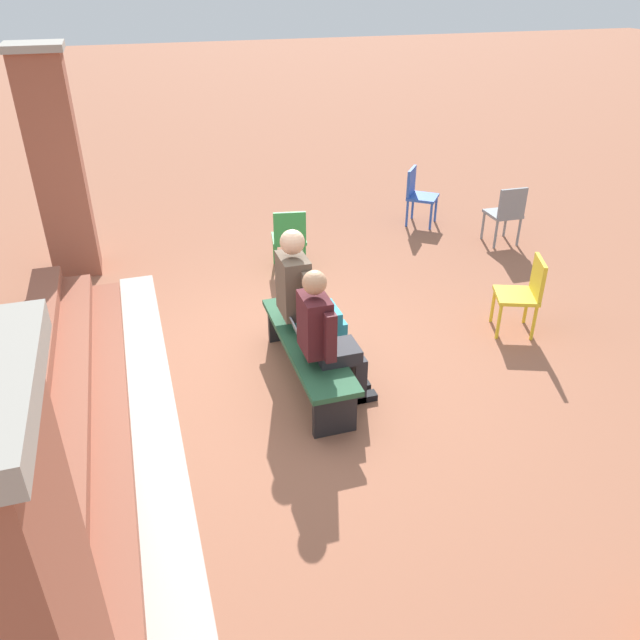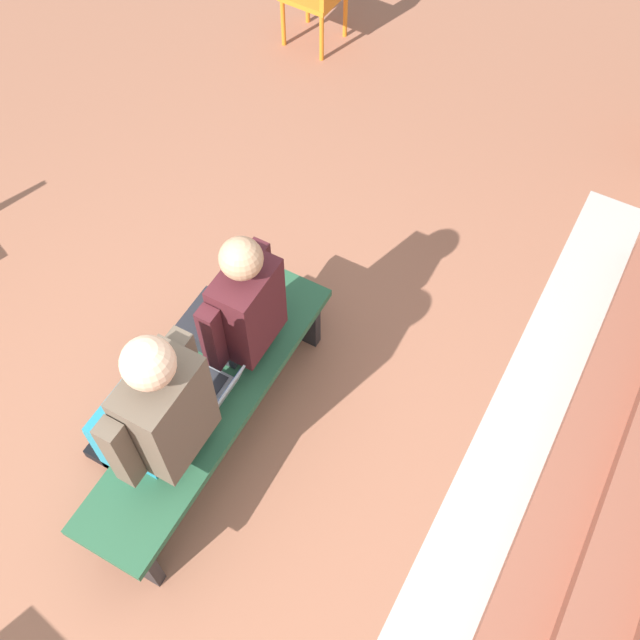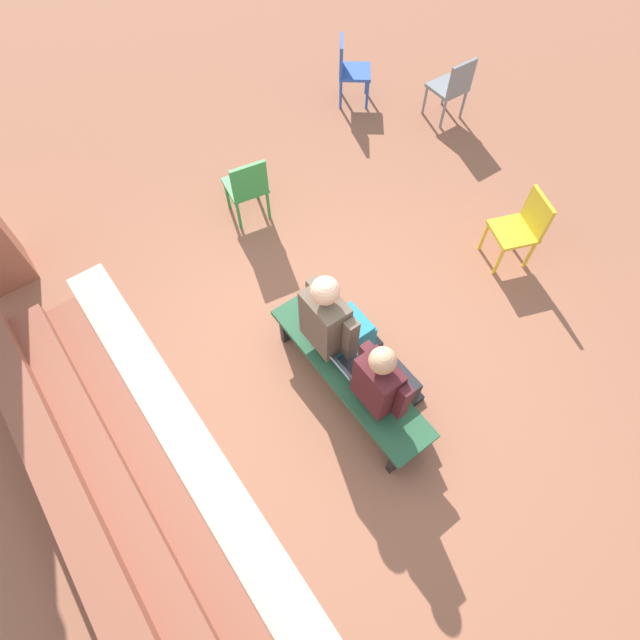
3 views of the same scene
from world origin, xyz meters
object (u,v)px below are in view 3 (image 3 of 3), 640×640
at_px(person_student, 386,383).
at_px(plastic_chair_by_pillar, 247,186).
at_px(plastic_chair_far_left, 453,86).
at_px(bench, 349,374).
at_px(plastic_chair_near_bench_right, 349,67).
at_px(person_adult, 335,322).
at_px(laptop, 348,367).
at_px(plastic_chair_foreground, 522,226).

distance_m(person_student, plastic_chair_by_pillar, 2.80).
xyz_separation_m(plastic_chair_by_pillar, plastic_chair_far_left, (-0.02, -3.10, 0.00)).
distance_m(bench, person_student, 0.51).
height_order(person_student, plastic_chair_near_bench_right, person_student).
height_order(person_student, person_adult, person_adult).
distance_m(plastic_chair_far_left, plastic_chair_near_bench_right, 1.38).
xyz_separation_m(laptop, plastic_chair_near_bench_right, (3.49, -2.76, -0.02)).
height_order(plastic_chair_by_pillar, plastic_chair_far_left, same).
bearing_deg(plastic_chair_by_pillar, plastic_chair_far_left, -90.35).
bearing_deg(plastic_chair_by_pillar, person_student, 171.70).
distance_m(laptop, plastic_chair_near_bench_right, 4.46).
distance_m(plastic_chair_foreground, plastic_chair_near_bench_right, 3.30).
relative_size(bench, person_student, 1.36).
bearing_deg(person_adult, plastic_chair_near_bench_right, -40.05).
xyz_separation_m(bench, plastic_chair_by_pillar, (2.40, -0.47, 0.13)).
xyz_separation_m(plastic_chair_by_pillar, plastic_chair_near_bench_right, (1.09, -2.28, 0.00)).
xyz_separation_m(person_adult, plastic_chair_near_bench_right, (3.19, -2.68, -0.27)).
height_order(plastic_chair_by_pillar, plastic_chair_foreground, same).
bearing_deg(person_student, bench, 10.28).
relative_size(person_student, plastic_chair_foreground, 1.57).
relative_size(plastic_chair_far_left, plastic_chair_foreground, 1.00).
distance_m(plastic_chair_by_pillar, plastic_chair_near_bench_right, 2.53).
bearing_deg(person_adult, plastic_chair_foreground, -92.20).
bearing_deg(plastic_chair_near_bench_right, plastic_chair_by_pillar, 115.61).
height_order(person_adult, plastic_chair_far_left, person_adult).
bearing_deg(plastic_chair_near_bench_right, bench, 141.80).
xyz_separation_m(bench, plastic_chair_far_left, (2.38, -3.57, 0.13)).
xyz_separation_m(laptop, plastic_chair_far_left, (2.38, -3.58, -0.02)).
xyz_separation_m(plastic_chair_by_pillar, plastic_chair_foreground, (-2.19, -1.97, 0.00)).
bearing_deg(plastic_chair_far_left, laptop, 123.61).
bearing_deg(plastic_chair_foreground, bench, 95.09).
xyz_separation_m(person_student, plastic_chair_far_left, (2.75, -3.50, -0.23)).
distance_m(person_student, plastic_chair_near_bench_right, 4.71).
distance_m(plastic_chair_far_left, plastic_chair_foreground, 2.45).
bearing_deg(plastic_chair_far_left, person_adult, 120.68).
relative_size(plastic_chair_by_pillar, plastic_chair_near_bench_right, 1.00).
relative_size(laptop, plastic_chair_far_left, 0.38).
distance_m(person_student, laptop, 0.43).
bearing_deg(plastic_chair_by_pillar, laptop, 168.66).
xyz_separation_m(bench, laptop, (0.00, 0.01, 0.15)).
bearing_deg(plastic_chair_foreground, person_student, 103.77).
height_order(bench, plastic_chair_by_pillar, plastic_chair_by_pillar).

